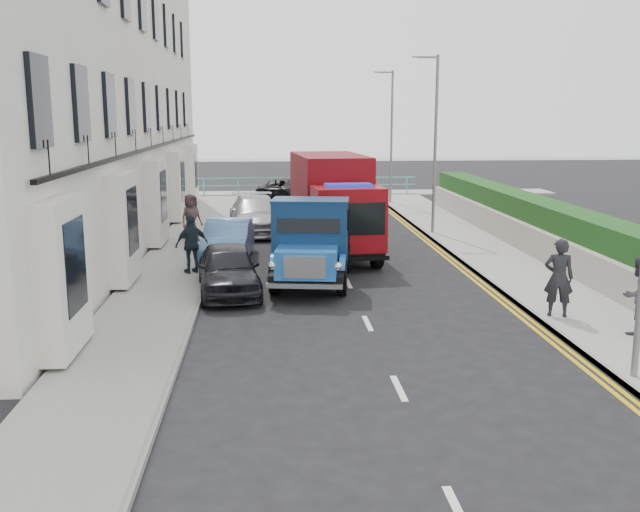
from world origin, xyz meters
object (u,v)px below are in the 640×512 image
(bedford_lorry, at_px, (311,247))
(pedestrian_east_near, at_px, (559,278))
(lamp_far, at_px, (389,129))
(red_lorry, at_px, (333,202))
(lamp_mid, at_px, (432,134))
(parked_car_front, at_px, (228,269))

(bedford_lorry, xyz_separation_m, pedestrian_east_near, (5.54, -3.76, -0.09))
(lamp_far, height_order, red_lorry, lamp_far)
(red_lorry, bearing_deg, lamp_far, 67.61)
(lamp_mid, xyz_separation_m, lamp_far, (0.00, 10.00, 0.00))
(lamp_mid, distance_m, parked_car_front, 12.13)
(lamp_mid, bearing_deg, bedford_lorry, -122.27)
(lamp_mid, distance_m, lamp_far, 10.00)
(lamp_far, height_order, pedestrian_east_near, lamp_far)
(red_lorry, height_order, parked_car_front, red_lorry)
(lamp_far, relative_size, parked_car_front, 1.77)
(lamp_mid, relative_size, parked_car_front, 1.77)
(lamp_far, xyz_separation_m, red_lorry, (-4.21, -13.46, -2.20))
(lamp_mid, height_order, red_lorry, lamp_mid)
(bedford_lorry, relative_size, pedestrian_east_near, 2.93)
(parked_car_front, relative_size, pedestrian_east_near, 2.14)
(parked_car_front, bearing_deg, red_lorry, 52.17)
(lamp_far, bearing_deg, parked_car_front, -111.74)
(bedford_lorry, xyz_separation_m, red_lorry, (1.06, 4.88, 0.67))
(red_lorry, xyz_separation_m, pedestrian_east_near, (4.48, -8.64, -0.76))
(pedestrian_east_near, bearing_deg, bedford_lorry, -17.73)
(bedford_lorry, bearing_deg, red_lorry, 85.82)
(bedford_lorry, distance_m, pedestrian_east_near, 6.70)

